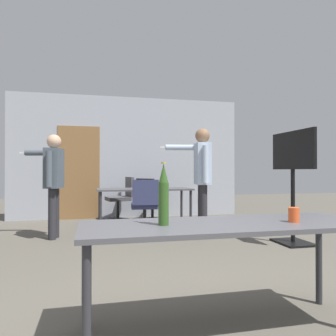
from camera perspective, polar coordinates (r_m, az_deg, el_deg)
The scene contains 11 objects.
back_wall at distance 7.56m, azimuth -7.15°, elevation 1.80°, with size 5.20×0.12×2.75m.
conference_table_near at distance 2.23m, azimuth 10.38°, elevation -11.15°, with size 1.92×0.66×0.72m.
conference_table_far at distance 6.39m, azimuth -4.16°, elevation -4.15°, with size 1.80×0.78×0.72m.
tv_screen at distance 5.13m, azimuth 20.92°, elevation -1.06°, with size 0.44×1.01×1.65m.
person_left_plaid at distance 5.27m, azimuth 5.87°, elevation -0.43°, with size 0.76×0.65×1.74m.
person_far_watching at distance 5.45m, azimuth -19.39°, elevation -1.20°, with size 0.72×0.67×1.64m.
office_chair_mid_tucked at distance 5.67m, azimuth -4.04°, elevation -6.96°, with size 0.52×0.57×0.91m.
office_chair_far_right at distance 7.05m, azimuth -3.10°, elevation -5.77°, with size 0.69×0.68×0.90m.
office_chair_far_left at distance 7.11m, azimuth -8.13°, elevation -5.56°, with size 0.60×0.54×0.93m.
beer_bottle at distance 2.07m, azimuth -0.78°, elevation -4.81°, with size 0.07×0.07×0.40m.
drink_cup at distance 2.36m, azimuth 21.06°, elevation -7.62°, with size 0.07×0.07×0.10m.
Camera 1 is at (-0.81, -1.50, 1.06)m, focal length 35.00 mm.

